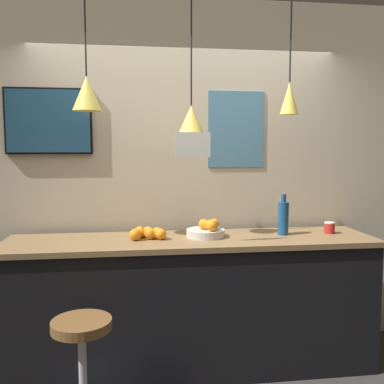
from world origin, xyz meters
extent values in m
cube|color=beige|center=(0.00, 1.13, 1.45)|extent=(8.00, 0.06, 2.90)
cube|color=black|center=(0.00, 0.69, 0.49)|extent=(2.73, 0.61, 0.97)
cube|color=olive|center=(0.00, 0.69, 0.99)|extent=(2.77, 0.65, 0.04)
cylinder|color=#B7B7BC|center=(-0.75, 0.07, 0.32)|extent=(0.05, 0.05, 0.59)
cylinder|color=brown|center=(-0.75, 0.07, 0.64)|extent=(0.36, 0.36, 0.06)
cylinder|color=beige|center=(0.11, 0.73, 1.04)|extent=(0.29, 0.29, 0.06)
sphere|color=orange|center=(0.18, 0.76, 1.11)|extent=(0.08, 0.08, 0.08)
sphere|color=orange|center=(0.10, 0.73, 1.11)|extent=(0.08, 0.08, 0.08)
sphere|color=orange|center=(0.15, 0.65, 1.11)|extent=(0.09, 0.09, 0.09)
sphere|color=orange|center=(0.12, 0.72, 1.11)|extent=(0.07, 0.07, 0.07)
sphere|color=orange|center=(0.15, 0.70, 1.11)|extent=(0.08, 0.08, 0.08)
sphere|color=orange|center=(-0.33, 0.78, 1.05)|extent=(0.08, 0.08, 0.08)
sphere|color=orange|center=(-0.42, 0.67, 1.06)|extent=(0.09, 0.09, 0.09)
sphere|color=orange|center=(-0.32, 0.73, 1.05)|extent=(0.08, 0.08, 0.08)
sphere|color=orange|center=(-0.26, 0.71, 1.06)|extent=(0.09, 0.09, 0.09)
sphere|color=orange|center=(-0.23, 0.67, 1.06)|extent=(0.08, 0.08, 0.08)
sphere|color=orange|center=(-0.39, 0.76, 1.06)|extent=(0.08, 0.08, 0.08)
sphere|color=orange|center=(-0.35, 0.77, 1.05)|extent=(0.07, 0.07, 0.07)
sphere|color=orange|center=(-0.39, 0.83, 1.05)|extent=(0.08, 0.08, 0.08)
sphere|color=orange|center=(-0.31, 0.70, 1.06)|extent=(0.09, 0.09, 0.09)
sphere|color=orange|center=(-0.41, 0.79, 1.05)|extent=(0.07, 0.07, 0.07)
cylinder|color=navy|center=(0.73, 0.73, 1.14)|extent=(0.08, 0.08, 0.26)
cylinder|color=navy|center=(0.73, 0.73, 1.30)|extent=(0.04, 0.04, 0.06)
cylinder|color=red|center=(1.11, 0.73, 1.05)|extent=(0.08, 0.08, 0.08)
cylinder|color=white|center=(1.11, 0.73, 1.10)|extent=(0.08, 0.08, 0.01)
cylinder|color=black|center=(-0.75, 0.73, 2.50)|extent=(0.01, 0.01, 0.60)
cone|color=#EAD14C|center=(-0.75, 0.73, 2.08)|extent=(0.21, 0.21, 0.25)
sphere|color=#F9EFCC|center=(-0.75, 0.73, 1.97)|extent=(0.04, 0.04, 0.04)
cylinder|color=black|center=(0.00, 0.73, 2.40)|extent=(0.01, 0.01, 0.80)
cone|color=#EAD14C|center=(0.00, 0.73, 1.89)|extent=(0.21, 0.21, 0.23)
sphere|color=#F9EFCC|center=(0.00, 0.73, 1.80)|extent=(0.04, 0.04, 0.04)
cylinder|color=black|center=(0.75, 0.73, 2.49)|extent=(0.01, 0.01, 0.61)
cone|color=#EAD14C|center=(0.75, 0.73, 2.07)|extent=(0.14, 0.14, 0.25)
sphere|color=#F9EFCC|center=(0.75, 0.73, 1.96)|extent=(0.04, 0.04, 0.04)
cube|color=black|center=(-1.09, 1.08, 1.90)|extent=(0.67, 0.04, 0.52)
cube|color=navy|center=(-1.09, 1.06, 1.90)|extent=(0.64, 0.01, 0.49)
cube|color=white|center=(-0.03, 0.45, 1.71)|extent=(0.24, 0.01, 0.17)
cube|color=teal|center=(0.43, 1.09, 1.85)|extent=(0.47, 0.01, 0.63)
camera|label=1|loc=(-0.42, -2.44, 1.69)|focal=40.00mm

